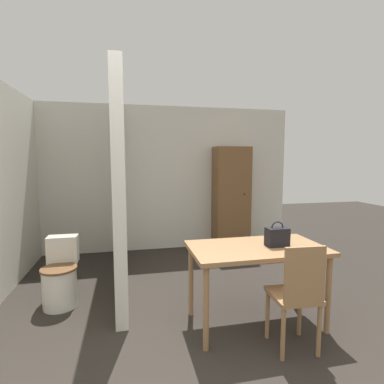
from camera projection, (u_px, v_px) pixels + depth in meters
name	position (u px, v px, depth m)	size (l,w,h in m)	color
wall_back	(157.00, 179.00, 5.27)	(4.83, 0.12, 2.50)	silver
partition_wall	(121.00, 186.00, 3.86)	(0.12, 2.51, 2.50)	silver
dining_table	(257.00, 255.00, 2.85)	(1.27, 0.71, 0.77)	#997047
wooden_chair	(297.00, 293.00, 2.44)	(0.39, 0.39, 0.93)	#997047
toilet	(61.00, 277.00, 3.27)	(0.37, 0.52, 0.72)	silver
handbag	(277.00, 236.00, 2.84)	(0.21, 0.13, 0.24)	black
wooden_cabinet	(231.00, 198.00, 5.32)	(0.61, 0.42, 1.81)	brown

